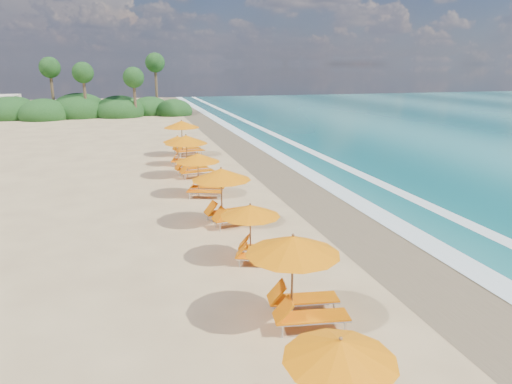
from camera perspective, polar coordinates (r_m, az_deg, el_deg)
The scene contains 12 objects.
ground at distance 20.77m, azimuth 0.00°, elevation -3.19°, with size 160.00×160.00×0.00m, color #D4B27C.
wet_sand at distance 22.12m, azimuth 10.05°, elevation -2.25°, with size 4.00×160.00×0.01m, color olive.
surf_foam at distance 23.37m, azimuth 16.05°, elevation -1.62°, with size 4.00×160.00×0.01m.
station_1 at distance 9.13m, azimuth 10.78°, elevation -21.49°, with size 2.67×2.62×2.08m.
station_2 at distance 12.29m, azimuth 5.34°, elevation -9.80°, with size 2.92×2.77×2.49m.
station_3 at distance 15.99m, azimuth -0.12°, elevation -4.52°, with size 2.69×2.64×2.09m.
station_4 at distance 19.66m, azimuth -3.69°, elevation -0.01°, with size 3.00×2.86×2.51m.
station_5 at distance 24.10m, azimuth -6.66°, elevation 2.50°, with size 2.95×2.90×2.30m.
station_6 at distance 28.37m, azimuth -8.07°, elevation 4.75°, with size 3.13×2.99×2.61m.
station_7 at distance 31.92m, azimuth -9.23°, elevation 5.28°, with size 2.48×2.38×2.03m.
station_8 at distance 35.23m, azimuth -8.70°, elevation 6.84°, with size 3.14×2.98×2.67m.
treeline at distance 64.90m, azimuth -19.84°, elevation 9.49°, with size 25.80×8.80×9.74m.
Camera 1 is at (-5.25, -18.98, 6.60)m, focal length 32.78 mm.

